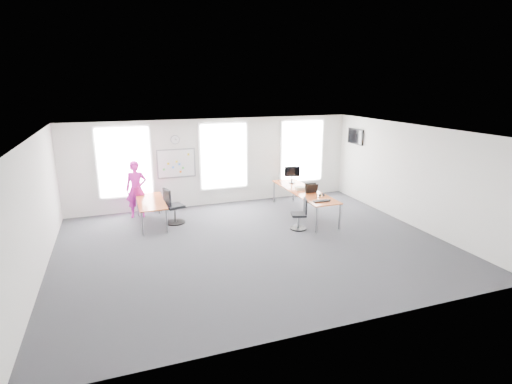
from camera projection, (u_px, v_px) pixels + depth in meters
name	position (u px, v px, depth m)	size (l,w,h in m)	color
floor	(253.00, 245.00, 10.62)	(10.00, 10.00, 0.00)	#27272C
ceiling	(253.00, 132.00, 9.82)	(10.00, 10.00, 0.00)	white
wall_back	(215.00, 162.00, 13.85)	(10.00, 10.00, 0.00)	white
wall_front	(333.00, 250.00, 6.59)	(10.00, 10.00, 0.00)	white
wall_left	(35.00, 211.00, 8.60)	(10.00, 10.00, 0.00)	white
wall_right	(412.00, 176.00, 11.84)	(10.00, 10.00, 0.00)	white
window_left	(124.00, 162.00, 12.80)	(1.60, 0.06, 2.20)	white
window_mid	(224.00, 156.00, 13.87)	(1.60, 0.06, 2.20)	white
window_right	(302.00, 151.00, 14.84)	(1.60, 0.06, 2.20)	white
desk_right	(304.00, 192.00, 12.86)	(0.88, 3.31, 0.81)	#C25524
desk_left	(151.00, 203.00, 12.04)	(0.79, 1.98, 0.72)	#C25524
chair_right	(300.00, 216.00, 11.67)	(0.52, 0.52, 0.92)	black
chair_left	(173.00, 208.00, 12.11)	(0.62, 0.62, 1.11)	black
person	(136.00, 189.00, 12.61)	(0.66, 0.43, 1.82)	#C21A98
whiteboard	(176.00, 163.00, 13.37)	(1.20, 0.03, 0.90)	white
wall_clock	(175.00, 140.00, 13.16)	(0.30, 0.30, 0.04)	gray
tv	(356.00, 136.00, 14.34)	(0.06, 0.90, 0.55)	black
keyboard	(321.00, 201.00, 11.67)	(0.48, 0.17, 0.02)	black
mouse	(330.00, 200.00, 11.77)	(0.06, 0.10, 0.04)	black
lens_cap	(318.00, 197.00, 12.09)	(0.06, 0.06, 0.01)	black
headphones	(322.00, 195.00, 12.18)	(0.16, 0.09, 0.10)	black
laptop_sleeve	(311.00, 188.00, 12.55)	(0.38, 0.23, 0.30)	black
paper_stack	(300.00, 188.00, 12.94)	(0.28, 0.21, 0.10)	beige
monitor	(292.00, 173.00, 13.72)	(0.52, 0.22, 0.59)	black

